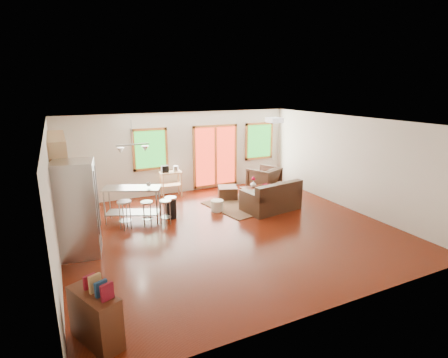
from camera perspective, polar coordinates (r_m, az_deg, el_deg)
name	(u,v)px	position (r m, az deg, el deg)	size (l,w,h in m)	color
floor	(229,230)	(8.61, 0.87, -8.27)	(7.50, 7.00, 0.02)	#3A0E04
ceiling	(230,122)	(7.95, 0.95, 9.35)	(7.50, 7.00, 0.02)	silver
back_wall	(181,153)	(11.36, -7.05, 4.25)	(7.50, 0.02, 2.60)	beige
left_wall	(52,200)	(7.38, -26.25, -3.05)	(0.02, 7.00, 2.60)	beige
right_wall	(350,163)	(10.38, 19.83, 2.46)	(0.02, 7.00, 2.60)	beige
front_wall	(336,233)	(5.44, 17.83, -8.32)	(7.50, 0.02, 2.60)	beige
window_left	(150,149)	(11.00, -11.94, 4.75)	(1.10, 0.05, 1.30)	#185F1A
french_doors	(216,156)	(11.78, -1.39, 3.75)	(1.60, 0.05, 2.10)	red
window_right	(259,141)	(12.49, 5.76, 6.19)	(1.10, 0.05, 1.30)	#185F1A
rug	(250,203)	(10.46, 4.26, -3.91)	(2.35, 1.80, 0.02)	#475B36
loveseat	(272,199)	(9.88, 7.81, -3.19)	(1.69, 1.12, 0.84)	black
coffee_table	(258,189)	(10.72, 5.51, -1.68)	(0.98, 0.61, 0.39)	#3A1A0D
armchair	(264,178)	(11.56, 6.53, 0.14)	(0.88, 0.82, 0.90)	black
ottoman	(228,193)	(10.83, 0.58, -2.23)	(0.57, 0.57, 0.38)	black
pouf	(217,206)	(9.77, -1.14, -4.36)	(0.35, 0.35, 0.31)	beige
vase	(253,183)	(10.68, 4.80, -0.70)	(0.25, 0.25, 0.32)	silver
book	(266,181)	(10.79, 6.93, -0.36)	(0.24, 0.03, 0.32)	maroon
cabinets	(67,193)	(9.12, -24.30, -2.05)	(0.64, 2.24, 2.30)	tan
refrigerator	(77,209)	(7.65, -22.84, -4.55)	(0.90, 0.88, 1.97)	#B7BABC
island	(132,198)	(9.20, -14.75, -3.03)	(1.54, 1.10, 0.91)	#B7BABC
cup	(149,184)	(8.96, -12.21, -0.78)	(0.12, 0.09, 0.12)	silver
bar_stool_a	(125,208)	(8.77, -15.93, -4.62)	(0.43, 0.43, 0.72)	#B7BABC
bar_stool_b	(147,208)	(8.83, -12.47, -4.64)	(0.37, 0.37, 0.64)	#B7BABC
bar_stool_c	(165,207)	(8.86, -9.56, -4.46)	(0.37, 0.37, 0.64)	#B7BABC
trash_can	(171,207)	(9.34, -8.68, -4.60)	(0.39, 0.39, 0.57)	black
kitchen_cart	(170,175)	(11.01, -8.81, 0.61)	(0.70, 0.48, 1.01)	tan
bookshelf	(96,317)	(5.32, -20.24, -20.35)	(0.65, 0.91, 1.00)	#3A1A0D
ceiling_flush	(274,120)	(9.28, 8.24, 9.51)	(0.35, 0.35, 0.12)	white
pendant_light	(133,149)	(8.86, -14.65, 4.80)	(0.80, 0.18, 0.79)	gray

